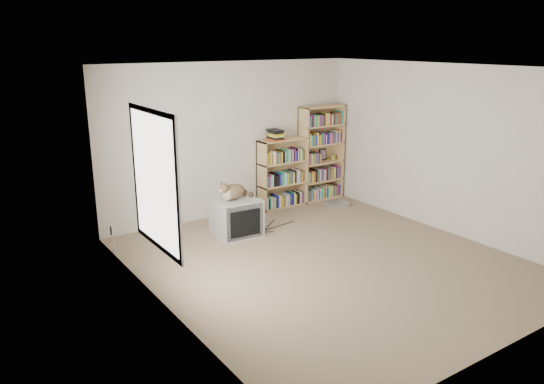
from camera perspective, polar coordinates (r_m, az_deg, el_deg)
floor at (r=7.08m, az=6.02°, el=-7.49°), size 4.50×5.00×0.01m
wall_back at (r=8.69m, az=-4.41°, el=5.61°), size 4.50×0.02×2.50m
wall_front at (r=5.13m, az=24.71°, el=-3.29°), size 4.50×0.02×2.50m
wall_left at (r=5.54m, az=-11.72°, el=-0.74°), size 0.02×5.00×2.50m
wall_right at (r=8.29m, az=18.32°, el=4.33°), size 0.02×5.00×2.50m
ceiling at (r=6.50m, az=6.68°, el=13.14°), size 4.50×5.00×0.02m
window at (r=5.68m, az=-12.48°, el=1.22°), size 0.02×1.22×1.52m
crt_tv at (r=7.92m, az=-3.89°, el=-2.68°), size 0.68×0.63×0.56m
cat at (r=7.81m, az=-3.78°, el=-0.16°), size 0.67×0.43×0.49m
bookcase_tall at (r=9.65m, az=5.23°, el=3.98°), size 0.85×0.30×1.70m
bookcase_short at (r=9.20m, az=1.02°, el=1.75°), size 0.87×0.30×1.20m
book_stack at (r=8.91m, az=0.42°, el=6.16°), size 0.22×0.28×0.18m
green_mug at (r=9.83m, az=6.56°, el=3.74°), size 0.08×0.08×0.09m
framed_print at (r=9.79m, az=5.50°, el=4.07°), size 0.15×0.05×0.21m
dvd_player at (r=9.35m, az=6.98°, el=-1.34°), size 0.39×0.30×0.08m
wall_outlet at (r=7.55m, az=-16.88°, el=-3.99°), size 0.01×0.08×0.13m
floor_cables at (r=8.19m, az=0.67°, el=-4.05°), size 1.20×0.70×0.01m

